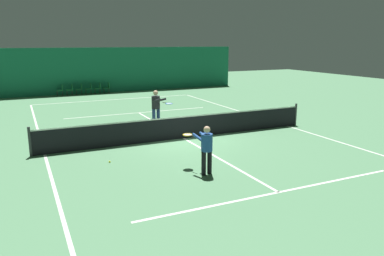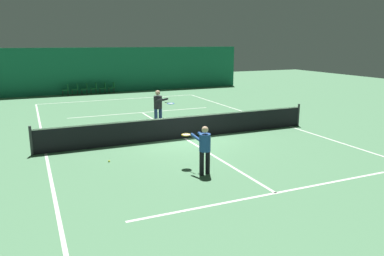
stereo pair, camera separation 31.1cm
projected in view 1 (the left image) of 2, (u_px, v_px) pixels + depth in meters
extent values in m
plane|color=#4C7F56|center=(184.00, 138.00, 15.80)|extent=(60.00, 60.00, 0.00)
cube|color=#196B4C|center=(102.00, 70.00, 29.49)|extent=(23.00, 0.12, 3.53)
cube|color=silver|center=(115.00, 99.00, 26.30)|extent=(11.00, 0.10, 0.00)
cube|color=silver|center=(139.00, 113.00, 21.45)|extent=(8.25, 0.10, 0.00)
cube|color=silver|center=(279.00, 192.00, 10.16)|extent=(8.25, 0.10, 0.00)
cube|color=silver|center=(45.00, 155.00, 13.53)|extent=(0.10, 23.80, 0.00)
cube|color=silver|center=(288.00, 126.00, 18.07)|extent=(0.10, 23.80, 0.00)
cube|color=silver|center=(184.00, 138.00, 15.80)|extent=(0.10, 12.80, 0.00)
cube|color=black|center=(184.00, 127.00, 15.70)|extent=(11.90, 0.02, 0.95)
cube|color=white|center=(184.00, 117.00, 15.59)|extent=(11.90, 0.02, 0.05)
cylinder|color=#333338|center=(30.00, 142.00, 13.23)|extent=(0.10, 0.10, 1.07)
cylinder|color=#333338|center=(296.00, 114.00, 18.14)|extent=(0.10, 0.10, 1.07)
cylinder|color=black|center=(204.00, 163.00, 11.39)|extent=(0.17, 0.17, 0.74)
cylinder|color=black|center=(210.00, 162.00, 11.54)|extent=(0.17, 0.17, 0.74)
cylinder|color=#234C99|center=(207.00, 142.00, 11.32)|extent=(0.42, 0.42, 0.54)
sphere|color=#DBAD89|center=(207.00, 130.00, 11.23)|extent=(0.21, 0.21, 0.21)
cylinder|color=#234C99|center=(198.00, 138.00, 11.39)|extent=(0.21, 0.52, 0.22)
cylinder|color=#234C99|center=(205.00, 136.00, 11.56)|extent=(0.21, 0.52, 0.22)
cylinder|color=black|center=(194.00, 137.00, 11.80)|extent=(0.10, 0.30, 0.03)
torus|color=gold|center=(188.00, 135.00, 12.03)|extent=(0.40, 0.40, 0.03)
cylinder|color=silver|center=(188.00, 135.00, 12.03)|extent=(0.33, 0.33, 0.00)
cylinder|color=navy|center=(158.00, 117.00, 18.14)|extent=(0.20, 0.20, 0.84)
cylinder|color=navy|center=(154.00, 118.00, 17.96)|extent=(0.20, 0.20, 0.84)
cylinder|color=#232328|center=(156.00, 102.00, 17.89)|extent=(0.49, 0.49, 0.61)
sphere|color=#DBAD89|center=(156.00, 93.00, 17.78)|extent=(0.23, 0.23, 0.23)
cylinder|color=#232328|center=(162.00, 100.00, 17.76)|extent=(0.27, 0.58, 0.25)
cylinder|color=#232328|center=(157.00, 100.00, 17.55)|extent=(0.27, 0.58, 0.25)
cylinder|color=black|center=(165.00, 103.00, 17.36)|extent=(0.12, 0.30, 0.03)
torus|color=#1951B2|center=(169.00, 104.00, 17.14)|extent=(0.41, 0.41, 0.03)
cylinder|color=silver|center=(169.00, 104.00, 17.14)|extent=(0.35, 0.35, 0.00)
cylinder|color=#2D2D2D|center=(57.00, 93.00, 28.07)|extent=(0.03, 0.03, 0.39)
cylinder|color=#2D2D2D|center=(58.00, 94.00, 27.74)|extent=(0.03, 0.03, 0.39)
cylinder|color=#2D2D2D|center=(62.00, 93.00, 28.23)|extent=(0.03, 0.03, 0.39)
cylinder|color=#2D2D2D|center=(63.00, 94.00, 27.90)|extent=(0.03, 0.03, 0.39)
cube|color=#196B38|center=(60.00, 90.00, 27.93)|extent=(0.44, 0.44, 0.05)
cube|color=#196B38|center=(62.00, 87.00, 27.97)|extent=(0.04, 0.44, 0.40)
cylinder|color=#2D2D2D|center=(67.00, 93.00, 28.36)|extent=(0.03, 0.03, 0.39)
cylinder|color=#2D2D2D|center=(67.00, 93.00, 28.03)|extent=(0.03, 0.03, 0.39)
cylinder|color=#2D2D2D|center=(72.00, 92.00, 28.52)|extent=(0.03, 0.03, 0.39)
cylinder|color=#2D2D2D|center=(73.00, 93.00, 28.18)|extent=(0.03, 0.03, 0.39)
cube|color=#196B38|center=(69.00, 90.00, 28.22)|extent=(0.44, 0.44, 0.05)
cube|color=#196B38|center=(72.00, 87.00, 28.25)|extent=(0.04, 0.44, 0.40)
cylinder|color=#2D2D2D|center=(76.00, 92.00, 28.65)|extent=(0.03, 0.03, 0.39)
cylinder|color=#2D2D2D|center=(77.00, 93.00, 28.31)|extent=(0.03, 0.03, 0.39)
cylinder|color=#2D2D2D|center=(81.00, 92.00, 28.81)|extent=(0.03, 0.03, 0.39)
cylinder|color=#2D2D2D|center=(82.00, 92.00, 28.47)|extent=(0.03, 0.03, 0.39)
cube|color=#196B38|center=(79.00, 89.00, 28.51)|extent=(0.44, 0.44, 0.05)
cube|color=#196B38|center=(81.00, 86.00, 28.54)|extent=(0.04, 0.44, 0.40)
cylinder|color=#2D2D2D|center=(85.00, 92.00, 28.94)|extent=(0.03, 0.03, 0.39)
cylinder|color=#2D2D2D|center=(86.00, 92.00, 28.60)|extent=(0.03, 0.03, 0.39)
cylinder|color=#2D2D2D|center=(90.00, 91.00, 29.09)|extent=(0.03, 0.03, 0.39)
cylinder|color=#2D2D2D|center=(91.00, 92.00, 28.76)|extent=(0.03, 0.03, 0.39)
cube|color=#196B38|center=(88.00, 89.00, 28.80)|extent=(0.44, 0.44, 0.05)
cube|color=#196B38|center=(91.00, 86.00, 28.83)|extent=(0.04, 0.44, 0.40)
cylinder|color=#2D2D2D|center=(95.00, 91.00, 29.23)|extent=(0.03, 0.03, 0.39)
cylinder|color=#2D2D2D|center=(96.00, 92.00, 28.89)|extent=(0.03, 0.03, 0.39)
cylinder|color=#2D2D2D|center=(99.00, 91.00, 29.38)|extent=(0.03, 0.03, 0.39)
cylinder|color=#2D2D2D|center=(100.00, 91.00, 29.05)|extent=(0.03, 0.03, 0.39)
cube|color=#196B38|center=(97.00, 88.00, 29.09)|extent=(0.44, 0.44, 0.05)
cube|color=#196B38|center=(100.00, 85.00, 29.12)|extent=(0.04, 0.44, 0.40)
cylinder|color=#2D2D2D|center=(104.00, 91.00, 29.51)|extent=(0.03, 0.03, 0.39)
cylinder|color=#2D2D2D|center=(105.00, 91.00, 29.18)|extent=(0.03, 0.03, 0.39)
cylinder|color=#2D2D2D|center=(108.00, 90.00, 29.67)|extent=(0.03, 0.03, 0.39)
cylinder|color=#2D2D2D|center=(109.00, 91.00, 29.33)|extent=(0.03, 0.03, 0.39)
cube|color=#196B38|center=(106.00, 88.00, 29.37)|extent=(0.44, 0.44, 0.05)
cube|color=#196B38|center=(109.00, 85.00, 29.41)|extent=(0.04, 0.44, 0.40)
sphere|color=#D1DB33|center=(110.00, 162.00, 12.63)|extent=(0.07, 0.07, 0.07)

